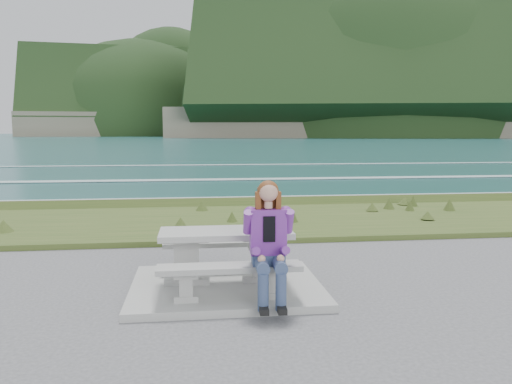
{
  "coord_description": "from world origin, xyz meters",
  "views": [
    {
      "loc": [
        -0.42,
        -6.71,
        2.2
      ],
      "look_at": [
        0.57,
        1.2,
        1.22
      ],
      "focal_mm": 35.0,
      "sensor_mm": 36.0,
      "label": 1
    }
  ],
  "objects_px": {
    "bench_landward": "(230,273)",
    "bench_seaward": "(223,247)",
    "seated_woman": "(269,259)",
    "picnic_table": "(226,242)"
  },
  "relations": [
    {
      "from": "bench_landward",
      "to": "seated_woman",
      "type": "xyz_separation_m",
      "value": [
        0.48,
        -0.14,
        0.2
      ]
    },
    {
      "from": "picnic_table",
      "to": "seated_woman",
      "type": "height_order",
      "value": "seated_woman"
    },
    {
      "from": "picnic_table",
      "to": "bench_landward",
      "type": "height_order",
      "value": "picnic_table"
    },
    {
      "from": "bench_landward",
      "to": "seated_woman",
      "type": "height_order",
      "value": "seated_woman"
    },
    {
      "from": "seated_woman",
      "to": "bench_landward",
      "type": "bearing_deg",
      "value": 165.41
    },
    {
      "from": "picnic_table",
      "to": "bench_landward",
      "type": "distance_m",
      "value": 0.74
    },
    {
      "from": "bench_landward",
      "to": "bench_seaward",
      "type": "relative_size",
      "value": 1.0
    },
    {
      "from": "bench_seaward",
      "to": "bench_landward",
      "type": "bearing_deg",
      "value": -90.0
    },
    {
      "from": "seated_woman",
      "to": "picnic_table",
      "type": "bearing_deg",
      "value": 121.58
    },
    {
      "from": "seated_woman",
      "to": "bench_seaward",
      "type": "bearing_deg",
      "value": 109.24
    }
  ]
}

